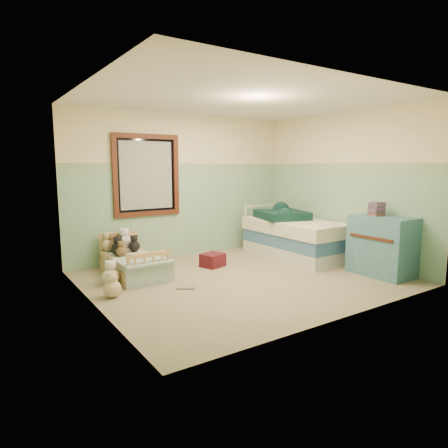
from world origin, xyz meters
TOP-DOWN VIEW (x-y plane):
  - floor at (0.00, 0.00)m, footprint 4.20×3.60m
  - ceiling at (0.00, 0.00)m, footprint 4.20×3.60m
  - wall_back at (0.00, 1.80)m, footprint 4.20×0.04m
  - wall_front at (0.00, -1.80)m, footprint 4.20×0.04m
  - wall_left at (-2.10, 0.00)m, footprint 0.04×3.60m
  - wall_right at (2.10, 0.00)m, footprint 0.04×3.60m
  - wainscot_mint at (0.00, 1.79)m, footprint 4.20×0.01m
  - border_strip at (0.00, 1.79)m, footprint 4.20×0.01m
  - window_frame at (-0.70, 1.76)m, footprint 1.16×0.06m
  - window_blinds at (-0.70, 1.77)m, footprint 0.92×0.01m
  - toddler_bed_frame at (-1.25, 1.05)m, footprint 0.63×1.27m
  - toddler_mattress at (-1.25, 1.05)m, footprint 0.58×1.21m
  - patchwork_quilt at (-1.25, 0.66)m, footprint 0.69×0.63m
  - plush_bed_brown at (-1.40, 1.55)m, footprint 0.19×0.19m
  - plush_bed_white at (-1.20, 1.55)m, footprint 0.24×0.24m
  - plush_bed_tan at (-1.35, 1.33)m, footprint 0.18×0.18m
  - plush_bed_dark at (-1.12, 1.33)m, footprint 0.18×0.18m
  - plush_floor_cream at (-1.69, 0.74)m, footprint 0.23×0.23m
  - plush_floor_tan at (-1.84, 0.22)m, footprint 0.22×0.22m
  - twin_bed_frame at (1.55, 0.55)m, footprint 0.92×1.84m
  - twin_boxspring at (1.55, 0.55)m, footprint 0.92×1.84m
  - twin_mattress at (1.55, 0.55)m, footprint 0.96×1.88m
  - teal_blanket at (1.50, 0.85)m, footprint 0.97×1.01m
  - dresser at (1.82, -1.00)m, footprint 0.55×0.88m
  - book_stack at (1.82, -0.87)m, footprint 0.21×0.17m
  - red_pillow at (-0.01, 0.80)m, footprint 0.41×0.38m
  - floor_book at (-0.90, 0.05)m, footprint 0.30×0.29m
  - extra_plush_0 at (-1.41, 1.22)m, footprint 0.20×0.20m
  - extra_plush_1 at (-1.45, 1.59)m, footprint 0.20×0.20m
  - extra_plush_2 at (-1.35, 1.43)m, footprint 0.16×0.16m
  - extra_plush_3 at (-1.40, 1.10)m, footprint 0.16×0.16m

SIDE VIEW (x-z plane):
  - floor at x=0.00m, z-range -0.02..0.00m
  - floor_book at x=-0.90m, z-range 0.00..0.02m
  - toddler_bed_frame at x=-1.25m, z-range 0.00..0.16m
  - red_pillow at x=-0.01m, z-range 0.00..0.21m
  - plush_floor_tan at x=-1.84m, z-range 0.00..0.22m
  - twin_bed_frame at x=1.55m, z-range 0.00..0.22m
  - plush_floor_cream at x=-1.69m, z-range 0.00..0.23m
  - toddler_mattress at x=-1.25m, z-range 0.16..0.28m
  - patchwork_quilt at x=-1.25m, z-range 0.28..0.31m
  - twin_boxspring at x=1.55m, z-range 0.22..0.44m
  - extra_plush_3 at x=-1.40m, z-range 0.28..0.45m
  - extra_plush_2 at x=-1.35m, z-range 0.28..0.45m
  - plush_bed_dark at x=-1.12m, z-range 0.28..0.46m
  - plush_bed_tan at x=-1.35m, z-range 0.28..0.46m
  - plush_bed_brown at x=-1.40m, z-range 0.28..0.48m
  - extra_plush_0 at x=-1.41m, z-range 0.28..0.48m
  - extra_plush_1 at x=-1.45m, z-range 0.28..0.49m
  - plush_bed_white at x=-1.20m, z-range 0.28..0.52m
  - dresser at x=1.82m, z-range 0.00..0.88m
  - twin_mattress at x=1.55m, z-range 0.44..0.66m
  - teal_blanket at x=1.50m, z-range 0.66..0.80m
  - wainscot_mint at x=0.00m, z-range 0.00..1.50m
  - book_stack at x=1.82m, z-range 0.88..1.08m
  - wall_back at x=0.00m, z-range 0.00..2.50m
  - wall_front at x=0.00m, z-range 0.00..2.50m
  - wall_left at x=-2.10m, z-range 0.00..2.50m
  - wall_right at x=2.10m, z-range 0.00..2.50m
  - window_blinds at x=-0.70m, z-range 0.89..2.01m
  - window_frame at x=-0.70m, z-range 0.77..2.13m
  - border_strip at x=0.00m, z-range 1.50..1.65m
  - ceiling at x=0.00m, z-range 2.50..2.52m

